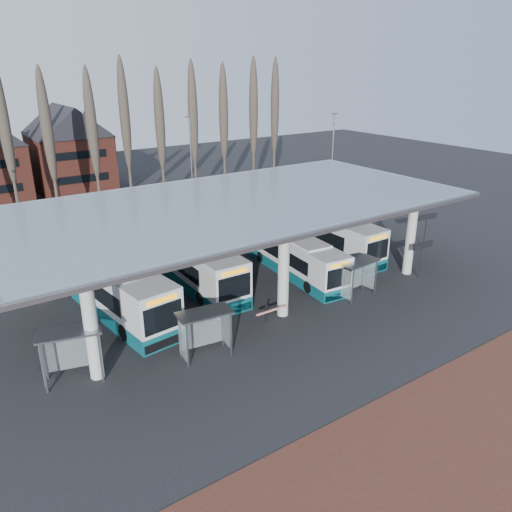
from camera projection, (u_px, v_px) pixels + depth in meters
ground at (308, 330)px, 30.16m from camera, size 140.00×140.00×0.00m
brick_strip at (492, 448)px, 20.94m from camera, size 70.00×10.00×0.03m
station_canopy at (236, 210)px, 34.24m from camera, size 32.00×16.00×6.34m
poplar_row at (108, 127)px, 52.32m from camera, size 45.10×1.10×14.50m
lamp_post_b at (191, 164)px, 51.36m from camera, size 0.80×0.16×10.17m
lamp_post_c at (332, 159)px, 54.14m from camera, size 0.80×0.16×10.17m
bus_0 at (110, 285)px, 32.21m from camera, size 4.25×13.21×3.60m
bus_1 at (190, 260)px, 36.40m from camera, size 2.95×12.58×3.48m
bus_2 at (294, 255)px, 37.97m from camera, size 3.36×11.20×3.07m
bus_3 at (322, 233)px, 42.47m from camera, size 2.67×12.27×3.41m
shelter_0 at (70, 343)px, 24.83m from camera, size 3.38×2.27×2.87m
shelter_1 at (204, 323)px, 26.94m from camera, size 3.09×1.82×2.72m
shelter_2 at (357, 270)px, 33.95m from camera, size 2.97×1.66×2.66m
info_sign_0 at (422, 248)px, 36.49m from camera, size 1.96×0.22×2.91m
info_sign_1 at (427, 219)px, 42.75m from camera, size 2.06×0.45×3.08m
barrier at (270, 311)px, 30.66m from camera, size 2.22×0.60×1.11m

